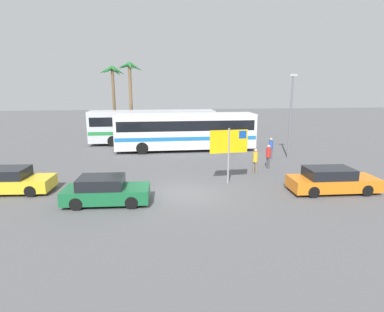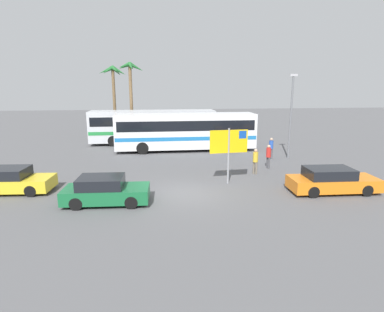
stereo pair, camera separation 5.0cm
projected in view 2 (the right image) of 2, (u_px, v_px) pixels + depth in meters
ground at (184, 194)px, 16.46m from camera, size 120.00×120.00×0.00m
bus_front_coach at (186, 130)px, 27.13m from camera, size 11.88×2.60×3.17m
bus_rear_coach at (153, 125)px, 30.49m from camera, size 11.88×2.60×3.17m
ferry_sign at (230, 144)px, 17.72m from camera, size 2.20×0.25×3.20m
car_green at (105, 191)px, 14.97m from camera, size 4.07×1.88×1.32m
car_orange at (332, 181)px, 16.56m from camera, size 4.62×1.85×1.32m
car_yellow at (10, 181)px, 16.56m from camera, size 4.25×1.99×1.32m
pedestrian_near_sign at (255, 159)px, 19.91m from camera, size 0.32×0.32×1.64m
pedestrian_by_bus at (269, 155)px, 21.27m from camera, size 0.32×0.32×1.63m
pedestrian_crossing_lot at (271, 147)px, 24.10m from camera, size 0.32×0.32×1.63m
lamp_post_left_side at (291, 113)px, 23.74m from camera, size 0.56×0.20×6.35m
palm_tree_seaside at (130, 80)px, 31.26m from camera, size 2.71×2.90×7.80m
palm_tree_inland at (113, 80)px, 33.48m from camera, size 2.92×2.79×7.59m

